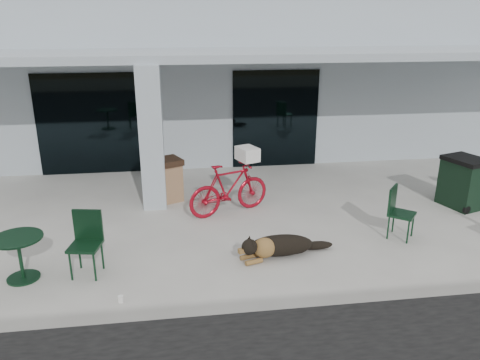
{
  "coord_description": "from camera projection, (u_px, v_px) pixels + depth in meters",
  "views": [
    {
      "loc": [
        -0.96,
        -7.67,
        4.02
      ],
      "look_at": [
        0.24,
        0.96,
        1.0
      ],
      "focal_mm": 35.0,
      "sensor_mm": 36.0,
      "label": 1
    }
  ],
  "objects": [
    {
      "name": "wheeled_bin",
      "position": [
        463.0,
        182.0,
        10.4
      ],
      "size": [
        0.93,
        1.06,
        1.13
      ],
      "primitive_type": null,
      "rotation": [
        0.0,
        0.0,
        0.31
      ],
      "color": "black",
      "rests_on": "ground"
    },
    {
      "name": "building",
      "position": [
        202.0,
        73.0,
        15.83
      ],
      "size": [
        22.0,
        7.0,
        4.5
      ],
      "primitive_type": "cube",
      "color": "#9CA8B1",
      "rests_on": "ground"
    },
    {
      "name": "bicycle",
      "position": [
        229.0,
        189.0,
        10.01
      ],
      "size": [
        1.94,
        1.19,
        1.13
      ],
      "primitive_type": "imported",
      "rotation": [
        0.0,
        0.0,
        1.95
      ],
      "color": "#A10D1D",
      "rests_on": "ground"
    },
    {
      "name": "trash_receptacle",
      "position": [
        168.0,
        180.0,
        10.75
      ],
      "size": [
        0.78,
        0.78,
        1.01
      ],
      "primitive_type": null,
      "rotation": [
        0.0,
        0.0,
        0.43
      ],
      "color": "#936D4C",
      "rests_on": "ground"
    },
    {
      "name": "laundry_basket",
      "position": [
        247.0,
        154.0,
        9.99
      ],
      "size": [
        0.52,
        0.59,
        0.29
      ],
      "primitive_type": "cube",
      "rotation": [
        0.0,
        0.0,
        1.95
      ],
      "color": "white",
      "rests_on": "bicycle"
    },
    {
      "name": "cafe_chair_near",
      "position": [
        85.0,
        245.0,
        7.58
      ],
      "size": [
        0.57,
        0.61,
        1.07
      ],
      "primitive_type": null,
      "rotation": [
        0.0,
        0.0,
        -0.18
      ],
      "color": "#12351F",
      "rests_on": "ground"
    },
    {
      "name": "storefront_glass_left",
      "position": [
        91.0,
        124.0,
        12.42
      ],
      "size": [
        2.8,
        0.06,
        2.7
      ],
      "primitive_type": "cube",
      "color": "black",
      "rests_on": "ground"
    },
    {
      "name": "overhang",
      "position": [
        214.0,
        55.0,
        10.93
      ],
      "size": [
        22.0,
        2.8,
        0.18
      ],
      "primitive_type": "cube",
      "color": "#9CA8B1",
      "rests_on": "column"
    },
    {
      "name": "storefront_glass_right",
      "position": [
        275.0,
        119.0,
        13.07
      ],
      "size": [
        2.4,
        0.06,
        2.7
      ],
      "primitive_type": "cube",
      "color": "black",
      "rests_on": "ground"
    },
    {
      "name": "cafe_chair_far_a",
      "position": [
        402.0,
        213.0,
        8.89
      ],
      "size": [
        0.68,
        0.67,
        1.01
      ],
      "primitive_type": null,
      "rotation": [
        0.0,
        0.0,
        0.87
      ],
      "color": "#12351F",
      "rests_on": "ground"
    },
    {
      "name": "cafe_table_near",
      "position": [
        20.0,
        258.0,
        7.5
      ],
      "size": [
        1.04,
        1.04,
        0.75
      ],
      "primitive_type": null,
      "rotation": [
        0.0,
        0.0,
        -0.4
      ],
      "color": "#12351F",
      "rests_on": "ground"
    },
    {
      "name": "column",
      "position": [
        151.0,
        139.0,
        10.06
      ],
      "size": [
        0.5,
        0.5,
        3.12
      ],
      "primitive_type": "cube",
      "color": "#9CA8B1",
      "rests_on": "ground"
    },
    {
      "name": "cup_on_table",
      "position": [
        458.0,
        170.0,
        10.76
      ],
      "size": [
        0.09,
        0.09,
        0.11
      ],
      "primitive_type": "cylinder",
      "rotation": [
        0.0,
        0.0,
        0.18
      ],
      "color": "white",
      "rests_on": "cafe_table_far"
    },
    {
      "name": "dog",
      "position": [
        281.0,
        244.0,
        8.3
      ],
      "size": [
        1.41,
        0.82,
        0.45
      ],
      "primitive_type": null,
      "rotation": [
        0.0,
        0.0,
        0.3
      ],
      "color": "black",
      "rests_on": "ground"
    },
    {
      "name": "ground",
      "position": [
        234.0,
        249.0,
        8.62
      ],
      "size": [
        80.0,
        80.0,
        0.0
      ],
      "primitive_type": "plane",
      "color": "#B9B7AE",
      "rests_on": "ground"
    },
    {
      "name": "cafe_table_far",
      "position": [
        453.0,
        188.0,
        10.75
      ],
      "size": [
        0.82,
        0.82,
        0.66
      ],
      "primitive_type": null,
      "rotation": [
        0.0,
        0.0,
        0.18
      ],
      "color": "#12351F",
      "rests_on": "ground"
    },
    {
      "name": "cup_near_dog",
      "position": [
        121.0,
        299.0,
        6.98
      ],
      "size": [
        0.09,
        0.09,
        0.1
      ],
      "primitive_type": "cylinder",
      "rotation": [
        0.0,
        0.0,
        -0.06
      ],
      "color": "white",
      "rests_on": "ground"
    }
  ]
}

